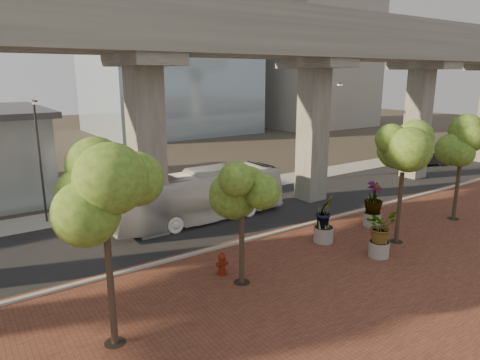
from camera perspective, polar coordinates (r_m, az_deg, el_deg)
ground at (r=25.59m, az=2.58°, el=-5.74°), size 160.00×160.00×0.00m
brick_plaza at (r=20.26m, az=16.58°, el=-11.71°), size 70.00×13.00×0.06m
asphalt_road at (r=27.12m, az=0.04°, el=-4.54°), size 90.00×8.00×0.04m
curb_strip at (r=24.09m, az=5.46°, el=-6.86°), size 70.00×0.25×0.16m
far_sidewalk at (r=31.61m, az=-5.61°, el=-1.90°), size 90.00×3.00×0.06m
transit_viaduct at (r=25.77m, az=0.04°, el=10.99°), size 72.00×5.60×12.40m
midrise_block at (r=76.31m, az=9.59°, el=16.23°), size 18.00×16.00×24.00m
transit_bus at (r=25.56m, az=-5.56°, el=-2.21°), size 10.99×2.60×3.06m
parked_car at (r=45.06m, az=23.37°, el=2.70°), size 4.82×3.18×1.50m
fire_hydrant at (r=19.05m, az=-2.41°, el=-11.07°), size 0.51×0.46×1.02m
planter_front at (r=21.47m, az=18.23°, el=-6.15°), size 2.14×2.14×2.35m
planter_right at (r=25.61m, az=17.39°, el=-2.51°), size 2.45×2.45×2.61m
planter_left at (r=22.57m, az=11.20°, el=-4.45°), size 2.29×2.29×2.52m
street_tree_far_west at (r=13.47m, az=-17.67°, el=-2.88°), size 4.02×4.02×6.64m
street_tree_near_west at (r=17.09m, az=0.25°, el=-1.62°), size 3.25×3.25×5.46m
street_tree_near_east at (r=22.85m, az=21.04°, el=3.30°), size 3.39×3.39×6.26m
street_tree_far_east at (r=28.19m, az=27.51°, el=4.00°), size 3.74×3.74×6.18m
streetlamp_west at (r=27.10m, az=-25.15°, el=3.25°), size 0.36×1.04×7.19m
streetlamp_east at (r=36.10m, az=11.89°, el=7.29°), size 0.39×1.15×7.94m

